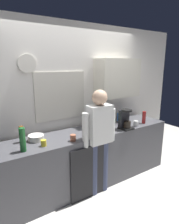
{
  "coord_description": "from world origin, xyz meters",
  "views": [
    {
      "loc": [
        -1.62,
        -2.17,
        1.94
      ],
      "look_at": [
        -0.0,
        0.25,
        1.23
      ],
      "focal_mm": 31.55,
      "sensor_mm": 36.0,
      "label": 1
    }
  ],
  "objects_px": {
    "coffee_maker": "(125,120)",
    "person_at_sink": "(99,134)",
    "bottle_amber_beer": "(22,134)",
    "bottle_red_vinegar": "(144,117)",
    "cup_yellow_cup": "(44,143)",
    "mixing_bowl": "(36,138)",
    "bottle_green_wine": "(23,140)",
    "potted_plant": "(111,122)",
    "dish_soap": "(119,117)",
    "cup_white_mug": "(136,124)",
    "cup_terracotta_mug": "(73,138)"
  },
  "relations": [
    {
      "from": "cup_yellow_cup",
      "to": "cup_white_mug",
      "type": "height_order",
      "value": "cup_white_mug"
    },
    {
      "from": "coffee_maker",
      "to": "bottle_red_vinegar",
      "type": "distance_m",
      "value": 0.5
    },
    {
      "from": "cup_yellow_cup",
      "to": "cup_white_mug",
      "type": "xyz_separation_m",
      "value": [
        1.63,
        -0.07,
        0.01
      ]
    },
    {
      "from": "bottle_amber_beer",
      "to": "bottle_red_vinegar",
      "type": "height_order",
      "value": "bottle_amber_beer"
    },
    {
      "from": "cup_terracotta_mug",
      "to": "cup_yellow_cup",
      "type": "relative_size",
      "value": 1.08
    },
    {
      "from": "mixing_bowl",
      "to": "bottle_amber_beer",
      "type": "bearing_deg",
      "value": 165.2
    },
    {
      "from": "cup_yellow_cup",
      "to": "potted_plant",
      "type": "relative_size",
      "value": 0.37
    },
    {
      "from": "coffee_maker",
      "to": "person_at_sink",
      "type": "bearing_deg",
      "value": -171.49
    },
    {
      "from": "bottle_red_vinegar",
      "to": "bottle_green_wine",
      "type": "height_order",
      "value": "bottle_green_wine"
    },
    {
      "from": "bottle_amber_beer",
      "to": "bottle_red_vinegar",
      "type": "bearing_deg",
      "value": -8.72
    },
    {
      "from": "cup_yellow_cup",
      "to": "cup_terracotta_mug",
      "type": "bearing_deg",
      "value": -8.44
    },
    {
      "from": "coffee_maker",
      "to": "cup_terracotta_mug",
      "type": "height_order",
      "value": "coffee_maker"
    },
    {
      "from": "person_at_sink",
      "to": "cup_white_mug",
      "type": "bearing_deg",
      "value": 0.91
    },
    {
      "from": "coffee_maker",
      "to": "mixing_bowl",
      "type": "distance_m",
      "value": 1.44
    },
    {
      "from": "coffee_maker",
      "to": "potted_plant",
      "type": "distance_m",
      "value": 0.24
    },
    {
      "from": "cup_yellow_cup",
      "to": "person_at_sink",
      "type": "relative_size",
      "value": 0.05
    },
    {
      "from": "mixing_bowl",
      "to": "dish_soap",
      "type": "height_order",
      "value": "dish_soap"
    },
    {
      "from": "cup_terracotta_mug",
      "to": "cup_yellow_cup",
      "type": "height_order",
      "value": "cup_terracotta_mug"
    },
    {
      "from": "potted_plant",
      "to": "person_at_sink",
      "type": "height_order",
      "value": "person_at_sink"
    },
    {
      "from": "bottle_amber_beer",
      "to": "person_at_sink",
      "type": "xyz_separation_m",
      "value": [
        0.99,
        -0.44,
        -0.07
      ]
    },
    {
      "from": "coffee_maker",
      "to": "bottle_red_vinegar",
      "type": "relative_size",
      "value": 1.5
    },
    {
      "from": "cup_white_mug",
      "to": "mixing_bowl",
      "type": "relative_size",
      "value": 0.43
    },
    {
      "from": "dish_soap",
      "to": "person_at_sink",
      "type": "xyz_separation_m",
      "value": [
        -0.82,
        -0.49,
        -0.03
      ]
    },
    {
      "from": "bottle_green_wine",
      "to": "cup_yellow_cup",
      "type": "bearing_deg",
      "value": 2.13
    },
    {
      "from": "bottle_green_wine",
      "to": "mixing_bowl",
      "type": "xyz_separation_m",
      "value": [
        0.25,
        0.25,
        -0.11
      ]
    },
    {
      "from": "bottle_green_wine",
      "to": "mixing_bowl",
      "type": "distance_m",
      "value": 0.37
    },
    {
      "from": "cup_yellow_cup",
      "to": "mixing_bowl",
      "type": "distance_m",
      "value": 0.24
    },
    {
      "from": "bottle_amber_beer",
      "to": "person_at_sink",
      "type": "distance_m",
      "value": 1.09
    },
    {
      "from": "cup_terracotta_mug",
      "to": "person_at_sink",
      "type": "bearing_deg",
      "value": -13.22
    },
    {
      "from": "bottle_green_wine",
      "to": "potted_plant",
      "type": "xyz_separation_m",
      "value": [
        1.43,
        0.04,
        -0.02
      ]
    },
    {
      "from": "bottle_red_vinegar",
      "to": "potted_plant",
      "type": "relative_size",
      "value": 0.96
    },
    {
      "from": "person_at_sink",
      "to": "potted_plant",
      "type": "bearing_deg",
      "value": 22.16
    },
    {
      "from": "coffee_maker",
      "to": "potted_plant",
      "type": "height_order",
      "value": "coffee_maker"
    },
    {
      "from": "cup_yellow_cup",
      "to": "dish_soap",
      "type": "relative_size",
      "value": 0.47
    },
    {
      "from": "dish_soap",
      "to": "bottle_green_wine",
      "type": "bearing_deg",
      "value": -169.33
    },
    {
      "from": "bottle_green_wine",
      "to": "person_at_sink",
      "type": "xyz_separation_m",
      "value": [
        1.06,
        -0.14,
        -0.1
      ]
    },
    {
      "from": "bottle_amber_beer",
      "to": "potted_plant",
      "type": "height_order",
      "value": "same"
    },
    {
      "from": "cup_yellow_cup",
      "to": "cup_white_mug",
      "type": "distance_m",
      "value": 1.64
    },
    {
      "from": "bottle_amber_beer",
      "to": "potted_plant",
      "type": "distance_m",
      "value": 1.38
    },
    {
      "from": "coffee_maker",
      "to": "cup_yellow_cup",
      "type": "distance_m",
      "value": 1.39
    },
    {
      "from": "coffee_maker",
      "to": "dish_soap",
      "type": "xyz_separation_m",
      "value": [
        0.22,
        0.41,
        -0.07
      ]
    },
    {
      "from": "coffee_maker",
      "to": "bottle_amber_beer",
      "type": "distance_m",
      "value": 1.62
    },
    {
      "from": "coffee_maker",
      "to": "cup_terracotta_mug",
      "type": "bearing_deg",
      "value": 179.9
    },
    {
      "from": "bottle_red_vinegar",
      "to": "mixing_bowl",
      "type": "bearing_deg",
      "value": 171.87
    },
    {
      "from": "mixing_bowl",
      "to": "person_at_sink",
      "type": "bearing_deg",
      "value": -25.99
    },
    {
      "from": "bottle_amber_beer",
      "to": "dish_soap",
      "type": "distance_m",
      "value": 1.81
    },
    {
      "from": "cup_terracotta_mug",
      "to": "person_at_sink",
      "type": "xyz_separation_m",
      "value": [
        0.39,
        -0.09,
        0.0
      ]
    },
    {
      "from": "coffee_maker",
      "to": "cup_yellow_cup",
      "type": "relative_size",
      "value": 3.88
    },
    {
      "from": "bottle_red_vinegar",
      "to": "cup_terracotta_mug",
      "type": "height_order",
      "value": "bottle_red_vinegar"
    },
    {
      "from": "bottle_red_vinegar",
      "to": "cup_yellow_cup",
      "type": "relative_size",
      "value": 2.59
    }
  ]
}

